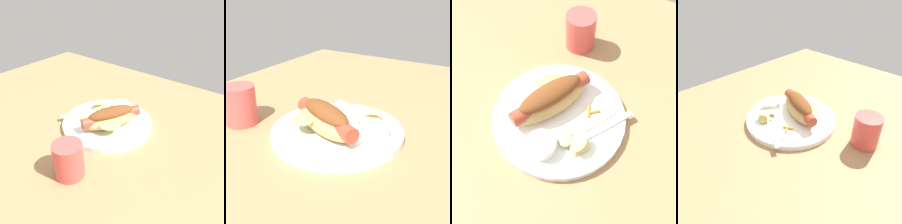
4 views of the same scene
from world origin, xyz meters
TOP-DOWN VIEW (x-y plane):
  - ground_plane at (0.00, 0.00)cm, footprint 120.00×90.00cm
  - plate at (-3.88, -2.20)cm, footprint 26.71×26.71cm
  - hot_dog at (-6.39, -1.00)cm, footprint 12.67×17.66cm
  - sauce_ramekin at (-3.11, -10.06)cm, footprint 5.56×5.56cm
  - fork at (4.60, -1.64)cm, footprint 8.78×13.84cm
  - knife at (2.40, -1.82)cm, footprint 7.17×12.49cm
  - chips_pile at (2.37, -6.56)cm, footprint 6.80×4.78cm
  - carrot_garnish at (1.39, 1.59)cm, footprint 3.17×2.87cm
  - drinking_cup at (-9.91, 18.82)cm, footprint 6.93×6.93cm

SIDE VIEW (x-z plane):
  - ground_plane at x=0.00cm, z-range -1.80..0.00cm
  - plate at x=-3.88cm, z-range 0.00..1.60cm
  - knife at x=2.40cm, z-range 1.60..1.96cm
  - fork at x=4.60cm, z-range 1.60..2.00cm
  - carrot_garnish at x=1.39cm, z-range 1.59..2.27cm
  - chips_pile at x=2.37cm, z-range 1.29..4.12cm
  - sauce_ramekin at x=-3.11cm, z-range 1.60..4.05cm
  - drinking_cup at x=-9.91cm, z-range 0.00..8.65cm
  - hot_dog at x=-6.39cm, z-range 1.54..7.44cm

